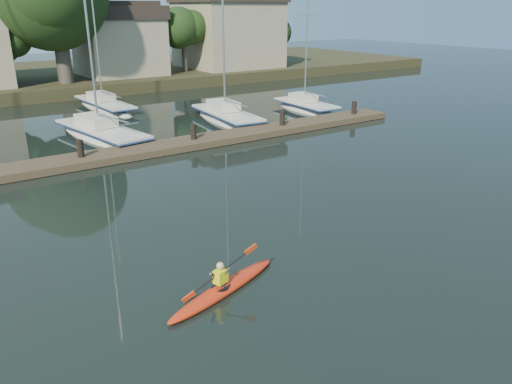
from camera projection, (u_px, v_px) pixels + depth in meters
ground at (328, 264)px, 14.57m from camera, size 160.00×160.00×0.00m
kayak at (224, 287)px, 13.07m from camera, size 4.01×1.73×1.29m
dock at (141, 151)px, 25.30m from camera, size 34.00×2.00×1.80m
sailboat_2 at (102, 141)px, 28.61m from camera, size 3.65×9.52×15.38m
sailboat_3 at (227, 124)px, 32.91m from camera, size 2.99×8.54×13.49m
sailboat_4 at (306, 113)px, 36.38m from camera, size 2.32×6.82×11.46m
sailboat_6 at (105, 111)px, 36.98m from camera, size 2.45×9.25×14.56m
shore at (43, 52)px, 45.40m from camera, size 90.00×25.25×12.75m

